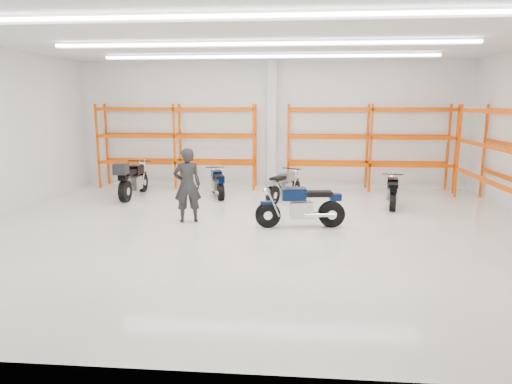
# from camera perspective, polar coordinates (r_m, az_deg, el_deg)

# --- Properties ---
(ground) EXTENTS (14.00, 14.00, 0.00)m
(ground) POSITION_cam_1_polar(r_m,az_deg,el_deg) (11.12, 0.40, -4.75)
(ground) COLOR silver
(ground) RESTS_ON ground
(room_shell) EXTENTS (14.02, 12.02, 4.51)m
(room_shell) POSITION_cam_1_polar(r_m,az_deg,el_deg) (10.73, 0.43, 12.41)
(room_shell) COLOR white
(room_shell) RESTS_ON ground
(motorcycle_main) EXTENTS (2.22, 0.74, 1.09)m
(motorcycle_main) POSITION_cam_1_polar(r_m,az_deg,el_deg) (11.30, 6.04, -1.88)
(motorcycle_main) COLOR black
(motorcycle_main) RESTS_ON ground
(motorcycle_back_a) EXTENTS (0.77, 2.40, 1.24)m
(motorcycle_back_a) POSITION_cam_1_polar(r_m,az_deg,el_deg) (15.22, -15.28, 1.46)
(motorcycle_back_a) COLOR black
(motorcycle_back_a) RESTS_ON ground
(motorcycle_back_b) EXTENTS (0.83, 1.82, 0.93)m
(motorcycle_back_b) POSITION_cam_1_polar(r_m,az_deg,el_deg) (14.92, -4.82, 1.02)
(motorcycle_back_b) COLOR black
(motorcycle_back_b) RESTS_ON ground
(motorcycle_back_c) EXTENTS (1.05, 1.82, 0.98)m
(motorcycle_back_c) POSITION_cam_1_polar(r_m,az_deg,el_deg) (14.28, 3.36, 0.68)
(motorcycle_back_c) COLOR black
(motorcycle_back_c) RESTS_ON ground
(motorcycle_back_d) EXTENTS (0.68, 1.86, 0.92)m
(motorcycle_back_d) POSITION_cam_1_polar(r_m,az_deg,el_deg) (14.03, 16.66, -0.09)
(motorcycle_back_d) COLOR black
(motorcycle_back_d) RESTS_ON ground
(standing_man) EXTENTS (0.81, 0.66, 1.92)m
(standing_man) POSITION_cam_1_polar(r_m,az_deg,el_deg) (11.79, -8.57, 0.84)
(standing_man) COLOR black
(standing_man) RESTS_ON ground
(structural_column) EXTENTS (0.32, 0.32, 4.50)m
(structural_column) POSITION_cam_1_polar(r_m,az_deg,el_deg) (16.53, 2.03, 8.37)
(structural_column) COLOR white
(structural_column) RESTS_ON ground
(pallet_racking_back_left) EXTENTS (5.67, 0.87, 3.00)m
(pallet_racking_back_left) POSITION_cam_1_polar(r_m,az_deg,el_deg) (16.74, -9.83, 6.66)
(pallet_racking_back_left) COLOR #F54207
(pallet_racking_back_left) RESTS_ON ground
(pallet_racking_back_right) EXTENTS (5.67, 0.87, 3.00)m
(pallet_racking_back_right) POSITION_cam_1_polar(r_m,az_deg,el_deg) (16.40, 13.98, 6.40)
(pallet_racking_back_right) COLOR #F54207
(pallet_racking_back_right) RESTS_ON ground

